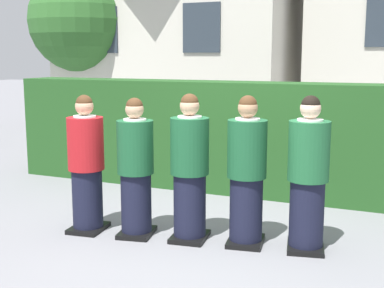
# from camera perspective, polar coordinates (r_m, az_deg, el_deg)

# --- Properties ---
(ground_plane) EXTENTS (60.00, 60.00, 0.00)m
(ground_plane) POSITION_cam_1_polar(r_m,az_deg,el_deg) (5.72, 0.00, -10.42)
(ground_plane) COLOR slate
(student_in_red_blazer) EXTENTS (0.41, 0.48, 1.55)m
(student_in_red_blazer) POSITION_cam_1_polar(r_m,az_deg,el_deg) (5.93, -11.53, -2.52)
(student_in_red_blazer) COLOR black
(student_in_red_blazer) RESTS_ON ground
(student_front_row_1) EXTENTS (0.43, 0.50, 1.53)m
(student_front_row_1) POSITION_cam_1_polar(r_m,az_deg,el_deg) (5.69, -6.21, -2.98)
(student_front_row_1) COLOR black
(student_front_row_1) RESTS_ON ground
(student_front_row_2) EXTENTS (0.42, 0.50, 1.58)m
(student_front_row_2) POSITION_cam_1_polar(r_m,az_deg,el_deg) (5.52, -0.25, -3.03)
(student_front_row_2) COLOR black
(student_front_row_2) RESTS_ON ground
(student_front_row_3) EXTENTS (0.43, 0.50, 1.57)m
(student_front_row_3) POSITION_cam_1_polar(r_m,az_deg,el_deg) (5.42, 6.03, -3.38)
(student_front_row_3) COLOR black
(student_front_row_3) RESTS_ON ground
(student_front_row_4) EXTENTS (0.45, 0.52, 1.58)m
(student_front_row_4) POSITION_cam_1_polar(r_m,az_deg,el_deg) (5.35, 12.62, -3.66)
(student_front_row_4) COLOR black
(student_front_row_4) RESTS_ON ground
(hedge) EXTENTS (7.61, 0.70, 1.60)m
(hedge) POSITION_cam_1_polar(r_m,az_deg,el_deg) (7.50, 6.58, 0.65)
(hedge) COLOR #214C1E
(hedge) RESTS_ON ground
(school_building_annex) EXTENTS (6.22, 3.86, 5.94)m
(school_building_annex) POSITION_cam_1_polar(r_m,az_deg,el_deg) (14.11, -1.10, 14.04)
(school_building_annex) COLOR beige
(school_building_annex) RESTS_ON ground
(oak_tree_left) EXTENTS (2.61, 2.61, 4.16)m
(oak_tree_left) POSITION_cam_1_polar(r_m,az_deg,el_deg) (13.82, -12.17, 13.06)
(oak_tree_left) COLOR brown
(oak_tree_left) RESTS_ON ground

